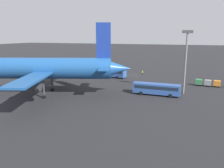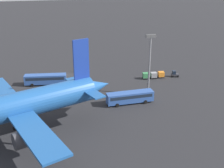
# 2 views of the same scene
# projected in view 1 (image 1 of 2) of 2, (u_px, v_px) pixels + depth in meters

# --- Properties ---
(ground_plane) EXTENTS (600.00, 600.00, 0.00)m
(ground_plane) POSITION_uv_depth(u_px,v_px,m) (133.00, 75.00, 89.02)
(ground_plane) COLOR #232326
(airplane) EXTENTS (47.22, 40.22, 19.18)m
(airplane) POSITION_uv_depth(u_px,v_px,m) (42.00, 69.00, 58.52)
(airplane) COLOR #1E5193
(airplane) RESTS_ON ground
(shuttle_bus_near) EXTENTS (12.98, 5.13, 3.27)m
(shuttle_bus_near) POSITION_uv_depth(u_px,v_px,m) (110.00, 72.00, 84.49)
(shuttle_bus_near) COLOR #2D5199
(shuttle_bus_near) RESTS_ON ground
(shuttle_bus_far) EXTENTS (12.65, 3.33, 3.17)m
(shuttle_bus_far) POSITION_uv_depth(u_px,v_px,m) (156.00, 88.00, 59.23)
(shuttle_bus_far) COLOR #2D5199
(shuttle_bus_far) RESTS_ON ground
(worker_person) EXTENTS (0.38, 0.38, 1.74)m
(worker_person) POSITION_uv_depth(u_px,v_px,m) (143.00, 73.00, 89.81)
(worker_person) COLOR #1E1E2D
(worker_person) RESTS_ON ground
(cargo_cart_orange) EXTENTS (2.22, 1.96, 2.06)m
(cargo_cart_orange) POSITION_uv_depth(u_px,v_px,m) (217.00, 83.00, 68.49)
(cargo_cart_orange) COLOR #38383D
(cargo_cart_orange) RESTS_ON ground
(cargo_cart_grey) EXTENTS (2.22, 1.96, 2.06)m
(cargo_cart_grey) POSITION_uv_depth(u_px,v_px,m) (208.00, 83.00, 69.40)
(cargo_cart_grey) COLOR #38383D
(cargo_cart_grey) RESTS_ON ground
(cargo_cart_green) EXTENTS (2.22, 1.96, 2.06)m
(cargo_cart_green) POSITION_uv_depth(u_px,v_px,m) (199.00, 82.00, 70.56)
(cargo_cart_green) COLOR #38383D
(cargo_cart_green) RESTS_ON ground
(light_pole) EXTENTS (2.80, 0.70, 17.29)m
(light_pole) POSITION_uv_depth(u_px,v_px,m) (186.00, 56.00, 58.77)
(light_pole) COLOR slate
(light_pole) RESTS_ON ground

